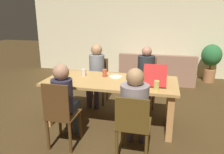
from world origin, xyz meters
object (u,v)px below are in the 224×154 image
Objects in this scene: couch at (157,72)px; drinking_glass_3 at (84,72)px; person_0 at (65,97)px; drinking_glass_2 at (105,73)px; plate_0 at (135,76)px; chair_1 at (98,78)px; potted_plant at (211,59)px; pizza_box_0 at (155,79)px; dining_table at (111,86)px; plate_1 at (116,77)px; person_3 at (146,73)px; person_1 at (96,70)px; person_2 at (135,104)px; chair_3 at (146,79)px; chair_0 at (61,114)px; chair_2 at (133,125)px; drinking_glass_1 at (137,82)px; drinking_glass_0 at (157,86)px.

drinking_glass_3 is at bearing -115.86° from couch.
person_0 is 9.12× the size of drinking_glass_2.
chair_1 is at bearing 144.30° from plate_0.
person_0 is at bearing -125.34° from potted_plant.
pizza_box_0 is at bearing 33.00° from person_0.
dining_table is at bearing -61.47° from chair_1.
drinking_glass_3 is (-0.57, -0.06, 0.06)m from plate_1.
person_0 is 4.46m from potted_plant.
person_3 is at bearing 43.28° from drinking_glass_2.
person_1 is 5.28× the size of plate_0.
person_2 reaches higher than chair_3.
pizza_box_0 is at bearing 75.67° from person_2.
chair_0 reaches higher than chair_2.
plate_1 is 3.39m from potted_plant.
chair_1 is 4.00× the size of plate_1.
chair_1 is 0.86m from drinking_glass_2.
pizza_box_0 is 2.63m from couch.
person_3 reaches higher than plate_0.
person_2 is (0.51, -0.78, 0.06)m from dining_table.
plate_1 is (-0.47, 0.98, 0.06)m from person_2.
chair_3 is 1.82× the size of pizza_box_0.
drinking_glass_1 is (0.96, 0.67, 0.32)m from chair_0.
pizza_box_0 is at bearing -76.70° from chair_3.
dining_table is at bearing 56.56° from person_0.
person_1 reaches higher than chair_2.
pizza_box_0 reaches higher than couch.
dining_table is 2.42× the size of chair_2.
person_2 is 0.58m from drinking_glass_1.
drinking_glass_3 is (-1.04, 0.92, 0.11)m from person_2.
chair_3 is at bearing 58.14° from plate_1.
chair_1 is 1.51m from pizza_box_0.
potted_plant is at bearing 56.46° from plate_0.
drinking_glass_0 is 0.14× the size of potted_plant.
drinking_glass_1 is (-0.05, 0.71, 0.34)m from chair_2.
drinking_glass_3 is at bearing 160.15° from drinking_glass_1.
drinking_glass_0 is at bearing -44.95° from chair_1.
pizza_box_0 is at bearing -12.05° from plate_1.
plate_0 is 0.76m from drinking_glass_0.
potted_plant is at bearing 11.03° from couch.
dining_table is at bearing -57.05° from person_1.
drinking_glass_3 reaches higher than plate_1.
chair_3 is 4.23× the size of plate_1.
chair_0 is at bearing -90.00° from chair_1.
drinking_glass_2 is at bearing 150.24° from drinking_glass_0.
couch is (0.16, 3.55, -0.23)m from chair_2.
person_0 is 1.33m from plate_0.
plate_1 is 1.54× the size of drinking_glass_0.
couch is 1.49m from potted_plant.
drinking_glass_1 is (-0.26, -0.27, 0.02)m from pizza_box_0.
person_1 reaches higher than potted_plant.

